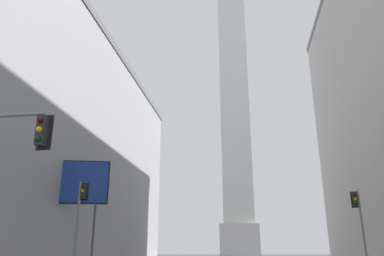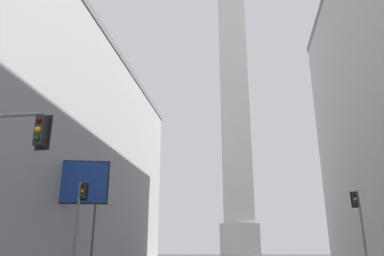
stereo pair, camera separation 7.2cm
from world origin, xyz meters
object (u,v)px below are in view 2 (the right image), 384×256
Objects in this scene: traffic_light_mid_right at (359,217)px; billboard_sign at (72,184)px; traffic_light_mid_left at (80,212)px; obelisk at (235,99)px.

traffic_light_mid_right is 23.78m from billboard_sign.
billboard_sign reaches higher than traffic_light_mid_left.
obelisk is 10.92× the size of traffic_light_mid_right.
obelisk is at bearing 103.88° from traffic_light_mid_right.
traffic_light_mid_left is 1.02× the size of traffic_light_mid_right.
billboard_sign is at bearing 125.51° from traffic_light_mid_left.
billboard_sign is (-23.43, -3.03, 2.73)m from traffic_light_mid_right.
traffic_light_mid_right is at bearing 17.07° from traffic_light_mid_left.
traffic_light_mid_left is 0.72× the size of billboard_sign.
traffic_light_mid_right is 0.70× the size of billboard_sign.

